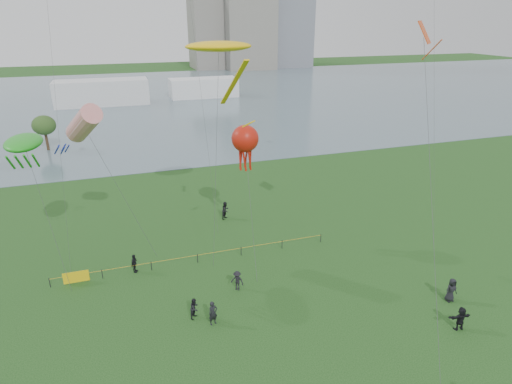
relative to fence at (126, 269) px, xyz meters
name	(u,v)px	position (x,y,z in m)	size (l,w,h in m)	color
ground_plane	(307,371)	(10.07, -14.50, -0.55)	(400.00, 400.00, 0.00)	#163B12
lake	(151,99)	(10.07, 85.50, -0.53)	(400.00, 120.00, 0.08)	slate
building_mid	(247,20)	(56.07, 147.50, 18.45)	(20.00, 20.00, 38.00)	gray
building_low	(211,33)	(42.07, 153.50, 13.45)	(16.00, 18.00, 28.00)	slate
pavilion_left	(102,92)	(-1.93, 80.50, 2.45)	(22.00, 8.00, 6.00)	silver
pavilion_right	(204,88)	(24.07, 83.50, 1.95)	(18.00, 7.00, 5.00)	white
fence	(126,269)	(0.00, 0.00, 0.00)	(24.07, 0.07, 1.05)	black
spectator_a	(195,308)	(4.50, -7.34, 0.25)	(0.78, 0.61, 1.61)	black
spectator_b	(237,281)	(8.33, -5.01, 0.28)	(1.08, 0.62, 1.68)	black
spectator_c	(134,263)	(0.75, 0.17, 0.28)	(0.98, 0.41, 1.67)	black
spectator_d	(451,290)	(23.39, -11.45, 0.41)	(0.94, 0.61, 1.92)	black
spectator_e	(461,319)	(21.70, -14.31, 0.34)	(1.66, 0.53, 1.79)	black
spectator_f	(213,313)	(5.60, -8.44, 0.36)	(0.67, 0.44, 1.83)	black
spectator_g	(226,210)	(10.71, 7.93, 0.41)	(0.94, 0.73, 1.94)	black
kite_stingray	(219,47)	(9.20, 2.34, 17.38)	(5.43, 10.17, 18.42)	#3F3F42
kite_windsock	(84,124)	(-1.76, 3.47, 11.72)	(6.98, 5.00, 14.14)	#3F3F42
kite_creature	(24,143)	(-5.98, 1.87, 10.97)	(3.09, 5.39, 12.01)	#3F3F42
kite_octopus	(245,139)	(11.48, 2.92, 9.48)	(2.54, 8.62, 11.33)	#3F3F42
kite_delta	(426,49)	(19.66, -9.30, 17.77)	(4.91, 11.81, 19.95)	#3F3F42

